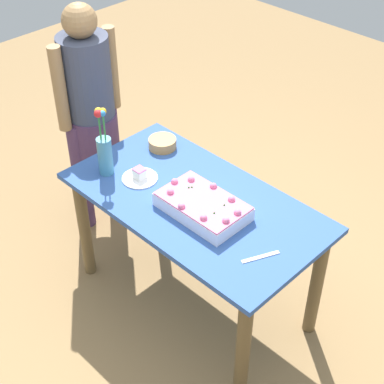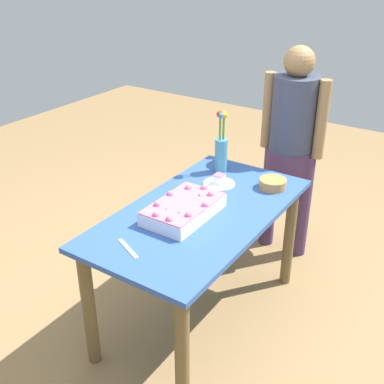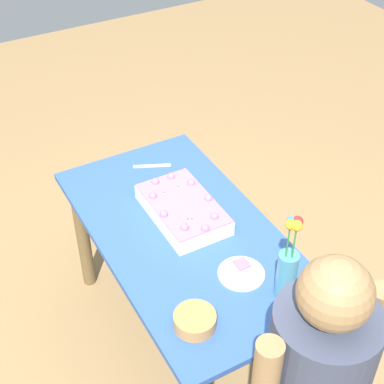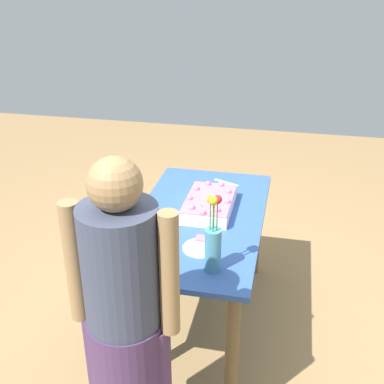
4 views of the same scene
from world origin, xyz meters
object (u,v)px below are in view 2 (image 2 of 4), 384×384
at_px(serving_plate_with_slice, 219,182).
at_px(person_standing, 291,141).
at_px(flower_vase, 221,150).
at_px(cake_knife, 128,248).
at_px(fruit_bowl, 273,184).
at_px(sheet_cake, 184,209).

relative_size(serving_plate_with_slice, person_standing, 0.13).
distance_m(flower_vase, person_standing, 0.56).
relative_size(cake_knife, fruit_bowl, 1.17).
distance_m(serving_plate_with_slice, flower_vase, 0.23).
relative_size(cake_knife, person_standing, 0.13).
bearing_deg(serving_plate_with_slice, sheet_cake, -175.12).
bearing_deg(sheet_cake, flower_vase, 11.82).
xyz_separation_m(sheet_cake, fruit_bowl, (0.57, -0.25, -0.01)).
relative_size(cake_knife, flower_vase, 0.47).
distance_m(sheet_cake, cake_knife, 0.41).
height_order(serving_plate_with_slice, flower_vase, flower_vase).
bearing_deg(fruit_bowl, sheet_cake, 155.86).
relative_size(fruit_bowl, person_standing, 0.11).
xyz_separation_m(sheet_cake, cake_knife, (-0.41, 0.04, -0.04)).
xyz_separation_m(sheet_cake, flower_vase, (0.60, 0.13, 0.11)).
bearing_deg(flower_vase, fruit_bowl, -95.35).
distance_m(sheet_cake, fruit_bowl, 0.62).
bearing_deg(cake_knife, flower_vase, -60.81).
bearing_deg(cake_knife, person_standing, -72.61).
distance_m(cake_knife, fruit_bowl, 1.02).
bearing_deg(fruit_bowl, cake_knife, 163.11).
bearing_deg(serving_plate_with_slice, fruit_bowl, -65.20).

